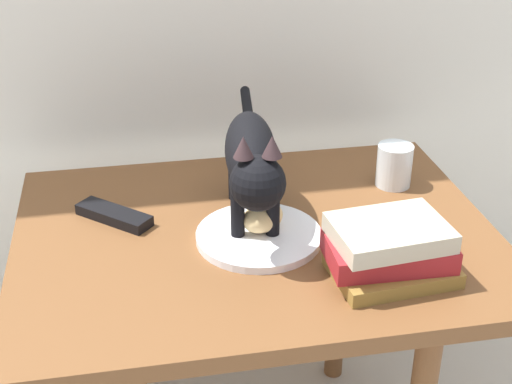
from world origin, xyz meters
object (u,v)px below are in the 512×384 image
at_px(plate, 258,236).
at_px(bread_roll, 263,217).
at_px(side_table, 256,267).
at_px(book_stack, 390,250).
at_px(cat, 253,159).
at_px(candle_jar, 394,167).
at_px(tv_remote, 114,215).

xyz_separation_m(plate, bread_roll, (0.01, 0.01, 0.03)).
distance_m(side_table, book_stack, 0.28).
distance_m(side_table, plate, 0.09).
xyz_separation_m(cat, candle_jar, (0.30, 0.11, -0.09)).
distance_m(cat, candle_jar, 0.33).
height_order(side_table, tv_remote, tv_remote).
bearing_deg(candle_jar, book_stack, -111.43).
bearing_deg(book_stack, bread_roll, 138.94).
relative_size(book_stack, candle_jar, 2.42).
bearing_deg(plate, cat, 89.03).
bearing_deg(tv_remote, side_table, 22.18).
bearing_deg(cat, book_stack, -46.64).
height_order(side_table, bread_roll, bread_roll).
distance_m(side_table, candle_jar, 0.35).
xyz_separation_m(plate, cat, (0.00, 0.05, 0.13)).
relative_size(plate, tv_remote, 1.46).
xyz_separation_m(cat, book_stack, (0.18, -0.19, -0.09)).
bearing_deg(plate, candle_jar, 27.33).
bearing_deg(side_table, cat, 90.36).
distance_m(bread_roll, cat, 0.10).
bearing_deg(plate, book_stack, -37.92).
distance_m(bread_roll, book_stack, 0.23).
relative_size(cat, tv_remote, 3.18).
height_order(bread_roll, candle_jar, candle_jar).
distance_m(plate, tv_remote, 0.27).
bearing_deg(cat, candle_jar, 19.29).
relative_size(cat, book_stack, 2.32).
xyz_separation_m(side_table, cat, (-0.00, 0.02, 0.21)).
xyz_separation_m(bread_roll, candle_jar, (0.29, 0.15, -0.00)).
xyz_separation_m(cat, tv_remote, (-0.25, 0.06, -0.12)).
xyz_separation_m(plate, book_stack, (0.18, -0.14, 0.04)).
height_order(plate, bread_roll, bread_roll).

